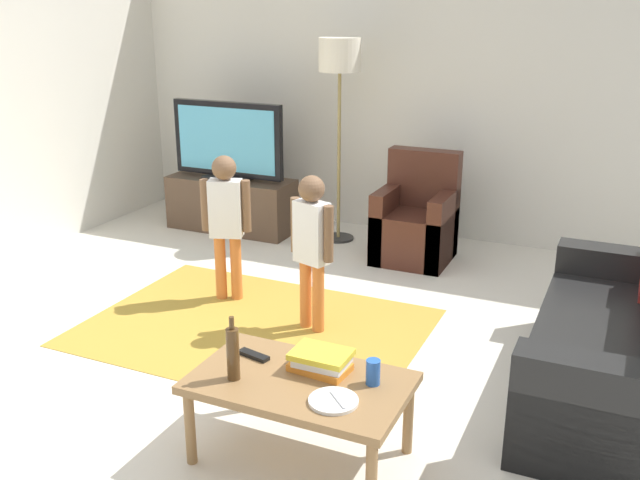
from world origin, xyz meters
TOP-DOWN VIEW (x-y plane):
  - ground at (0.00, 0.00)m, footprint 7.80×7.80m
  - wall_back at (0.00, 3.00)m, footprint 6.00×0.12m
  - area_rug at (-0.44, 0.50)m, footprint 2.20×1.60m
  - tv_stand at (-1.69, 2.30)m, footprint 1.20×0.44m
  - tv at (-1.69, 2.28)m, footprint 1.10×0.28m
  - couch at (1.84, 0.55)m, footprint 0.80×1.80m
  - armchair at (0.13, 2.26)m, footprint 0.60×0.60m
  - floor_lamp at (-0.66, 2.45)m, footprint 0.36×0.36m
  - child_near_tv at (-0.85, 0.86)m, footprint 0.34×0.19m
  - child_center at (-0.08, 0.65)m, footprint 0.34×0.19m
  - coffee_table at (0.46, -0.64)m, footprint 1.00×0.60m
  - book_stack at (0.52, -0.53)m, footprint 0.29×0.20m
  - bottle at (0.18, -0.76)m, footprint 0.06×0.06m
  - tv_remote at (0.16, -0.54)m, footprint 0.18×0.08m
  - soda_can at (0.78, -0.54)m, footprint 0.07×0.07m
  - plate at (0.68, -0.76)m, footprint 0.22×0.22m

SIDE VIEW (x-z plane):
  - ground at x=0.00m, z-range 0.00..0.00m
  - area_rug at x=-0.44m, z-range 0.00..0.01m
  - tv_stand at x=-1.69m, z-range -0.01..0.49m
  - couch at x=1.84m, z-range -0.14..0.72m
  - armchair at x=0.13m, z-range -0.15..0.75m
  - coffee_table at x=0.46m, z-range 0.16..0.58m
  - plate at x=0.68m, z-range 0.42..0.44m
  - tv_remote at x=0.16m, z-range 0.42..0.44m
  - book_stack at x=0.52m, z-range 0.42..0.52m
  - soda_can at x=0.78m, z-range 0.42..0.54m
  - bottle at x=0.18m, z-range 0.40..0.71m
  - child_center at x=-0.08m, z-range 0.11..1.15m
  - child_near_tv at x=-0.85m, z-range 0.11..1.17m
  - tv at x=-1.69m, z-range 0.49..1.20m
  - wall_back at x=0.00m, z-range 0.00..2.70m
  - floor_lamp at x=-0.66m, z-range 0.65..2.43m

